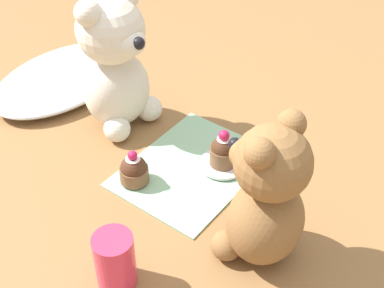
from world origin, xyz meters
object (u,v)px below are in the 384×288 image
cupcake_near_cream_bear (134,170)px  saucer_plate (223,164)px  teddy_bear_cream (115,64)px  juice_glass (115,261)px  teddy_bear_tan (266,198)px  cupcake_near_tan_bear (223,151)px

cupcake_near_cream_bear → saucer_plate: cupcake_near_cream_bear is taller
teddy_bear_cream → cupcake_near_cream_bear: 0.20m
cupcake_near_cream_bear → juice_glass: juice_glass is taller
juice_glass → saucer_plate: bearing=3.1°
teddy_bear_tan → saucer_plate: (0.12, 0.15, -0.10)m
teddy_bear_tan → juice_glass: 0.22m
saucer_plate → juice_glass: (-0.28, -0.02, 0.04)m
cupcake_near_cream_bear → cupcake_near_tan_bear: (0.12, -0.10, 0.01)m
cupcake_near_cream_bear → saucer_plate: 0.15m
saucer_plate → juice_glass: juice_glass is taller
cupcake_near_cream_bear → cupcake_near_tan_bear: cupcake_near_tan_bear is taller
teddy_bear_cream → teddy_bear_tan: bearing=-101.8°
teddy_bear_tan → cupcake_near_cream_bear: teddy_bear_tan is taller
saucer_plate → teddy_bear_cream: bearing=91.8°
cupcake_near_cream_bear → cupcake_near_tan_bear: 0.15m
cupcake_near_cream_bear → juice_glass: 0.20m
saucer_plate → cupcake_near_tan_bear: size_ratio=1.13×
teddy_bear_tan → saucer_plate: bearing=-126.8°
cupcake_near_cream_bear → cupcake_near_tan_bear: size_ratio=0.89×
saucer_plate → juice_glass: bearing=-176.9°
teddy_bear_cream → cupcake_near_cream_bear: bearing=-125.5°
cupcake_near_cream_bear → juice_glass: (-0.16, -0.11, 0.02)m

